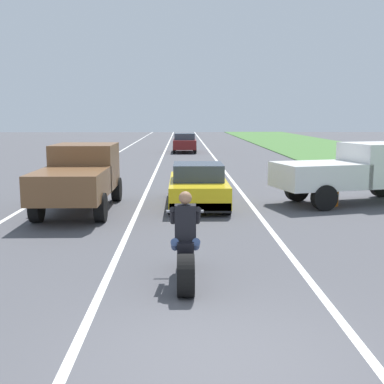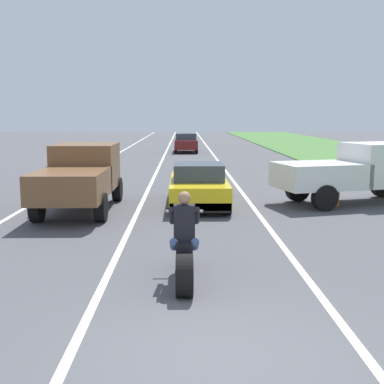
% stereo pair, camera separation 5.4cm
% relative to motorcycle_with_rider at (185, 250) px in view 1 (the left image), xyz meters
% --- Properties ---
extents(ground_plane, '(160.00, 160.00, 0.00)m').
position_rel_motorcycle_with_rider_xyz_m(ground_plane, '(0.39, -2.65, -0.59)').
color(ground_plane, '#4C4C51').
extents(lane_stripe_left_solid, '(0.14, 120.00, 0.01)m').
position_rel_motorcycle_with_rider_xyz_m(lane_stripe_left_solid, '(-5.01, 17.35, -0.59)').
color(lane_stripe_left_solid, white).
rests_on(lane_stripe_left_solid, ground).
extents(lane_stripe_right_solid, '(0.14, 120.00, 0.01)m').
position_rel_motorcycle_with_rider_xyz_m(lane_stripe_right_solid, '(2.19, 17.35, -0.59)').
color(lane_stripe_right_solid, white).
rests_on(lane_stripe_right_solid, ground).
extents(lane_stripe_centre_dashed, '(0.14, 120.00, 0.01)m').
position_rel_motorcycle_with_rider_xyz_m(lane_stripe_centre_dashed, '(-1.41, 17.35, -0.59)').
color(lane_stripe_centre_dashed, white).
rests_on(lane_stripe_centre_dashed, ground).
extents(motorcycle_with_rider, '(0.70, 2.21, 1.62)m').
position_rel_motorcycle_with_rider_xyz_m(motorcycle_with_rider, '(0.00, 0.00, 0.00)').
color(motorcycle_with_rider, black).
rests_on(motorcycle_with_rider, ground).
extents(sports_car_yellow, '(1.84, 4.30, 1.37)m').
position_rel_motorcycle_with_rider_xyz_m(sports_car_yellow, '(0.47, 7.55, 0.04)').
color(sports_car_yellow, yellow).
rests_on(sports_car_yellow, ground).
extents(pickup_truck_left_lane_brown, '(2.02, 4.80, 1.98)m').
position_rel_motorcycle_with_rider_xyz_m(pickup_truck_left_lane_brown, '(-3.14, 6.67, 0.51)').
color(pickup_truck_left_lane_brown, brown).
rests_on(pickup_truck_left_lane_brown, ground).
extents(pickup_truck_right_shoulder_white, '(5.14, 3.14, 1.98)m').
position_rel_motorcycle_with_rider_xyz_m(pickup_truck_right_shoulder_white, '(5.63, 7.79, 0.51)').
color(pickup_truck_right_shoulder_white, silver).
rests_on(pickup_truck_right_shoulder_white, ground).
extents(construction_barrel_nearest, '(0.58, 0.58, 1.00)m').
position_rel_motorcycle_with_rider_xyz_m(construction_barrel_nearest, '(4.72, 7.40, -0.09)').
color(construction_barrel_nearest, orange).
rests_on(construction_barrel_nearest, ground).
extents(construction_barrel_mid, '(0.58, 0.58, 1.00)m').
position_rel_motorcycle_with_rider_xyz_m(construction_barrel_mid, '(4.41, 11.84, -0.09)').
color(construction_barrel_mid, orange).
rests_on(construction_barrel_mid, ground).
extents(distant_car_far_ahead, '(1.80, 4.00, 1.50)m').
position_rel_motorcycle_with_rider_xyz_m(distant_car_far_ahead, '(0.18, 30.64, 0.18)').
color(distant_car_far_ahead, maroon).
rests_on(distant_car_far_ahead, ground).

